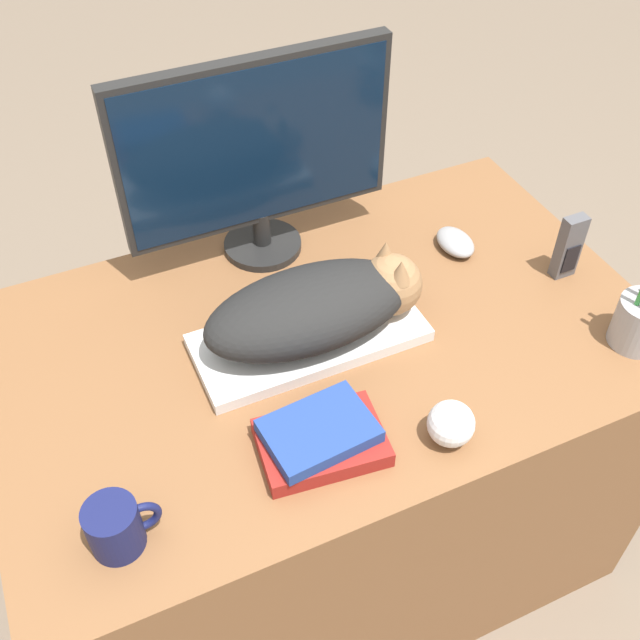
{
  "coord_description": "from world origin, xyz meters",
  "views": [
    {
      "loc": [
        -0.4,
        -0.48,
        1.72
      ],
      "look_at": [
        -0.02,
        0.36,
        0.8
      ],
      "focal_mm": 42.0,
      "sensor_mm": 36.0,
      "label": 1
    }
  ],
  "objects_px": {
    "baseball": "(451,424)",
    "book_stack": "(321,438)",
    "keyboard": "(309,338)",
    "cat": "(322,305)",
    "coffee_mug": "(116,527)",
    "phone": "(569,247)",
    "monitor": "(257,152)",
    "computer_mouse": "(455,242)"
  },
  "relations": [
    {
      "from": "cat",
      "to": "phone",
      "type": "height_order",
      "value": "cat"
    },
    {
      "from": "cat",
      "to": "baseball",
      "type": "distance_m",
      "value": 0.3
    },
    {
      "from": "keyboard",
      "to": "coffee_mug",
      "type": "relative_size",
      "value": 3.86
    },
    {
      "from": "cat",
      "to": "book_stack",
      "type": "bearing_deg",
      "value": -115.24
    },
    {
      "from": "cat",
      "to": "book_stack",
      "type": "xyz_separation_m",
      "value": [
        -0.1,
        -0.22,
        -0.06
      ]
    },
    {
      "from": "baseball",
      "to": "phone",
      "type": "bearing_deg",
      "value": 31.24
    },
    {
      "from": "baseball",
      "to": "keyboard",
      "type": "bearing_deg",
      "value": 112.29
    },
    {
      "from": "coffee_mug",
      "to": "book_stack",
      "type": "xyz_separation_m",
      "value": [
        0.33,
        0.03,
        -0.02
      ]
    },
    {
      "from": "monitor",
      "to": "computer_mouse",
      "type": "relative_size",
      "value": 5.3
    },
    {
      "from": "monitor",
      "to": "coffee_mug",
      "type": "distance_m",
      "value": 0.71
    },
    {
      "from": "keyboard",
      "to": "book_stack",
      "type": "distance_m",
      "value": 0.23
    },
    {
      "from": "monitor",
      "to": "phone",
      "type": "bearing_deg",
      "value": -31.94
    },
    {
      "from": "baseball",
      "to": "book_stack",
      "type": "distance_m",
      "value": 0.21
    },
    {
      "from": "computer_mouse",
      "to": "coffee_mug",
      "type": "bearing_deg",
      "value": -154.88
    },
    {
      "from": "keyboard",
      "to": "cat",
      "type": "height_order",
      "value": "cat"
    },
    {
      "from": "coffee_mug",
      "to": "baseball",
      "type": "relative_size",
      "value": 1.41
    },
    {
      "from": "coffee_mug",
      "to": "baseball",
      "type": "bearing_deg",
      "value": -4.13
    },
    {
      "from": "monitor",
      "to": "phone",
      "type": "relative_size",
      "value": 3.85
    },
    {
      "from": "keyboard",
      "to": "monitor",
      "type": "height_order",
      "value": "monitor"
    },
    {
      "from": "coffee_mug",
      "to": "cat",
      "type": "bearing_deg",
      "value": 30.01
    },
    {
      "from": "cat",
      "to": "phone",
      "type": "bearing_deg",
      "value": -4.01
    },
    {
      "from": "keyboard",
      "to": "coffee_mug",
      "type": "height_order",
      "value": "coffee_mug"
    },
    {
      "from": "keyboard",
      "to": "monitor",
      "type": "relative_size",
      "value": 0.79
    },
    {
      "from": "monitor",
      "to": "baseball",
      "type": "height_order",
      "value": "monitor"
    },
    {
      "from": "phone",
      "to": "computer_mouse",
      "type": "bearing_deg",
      "value": 134.55
    },
    {
      "from": "monitor",
      "to": "computer_mouse",
      "type": "bearing_deg",
      "value": -24.55
    },
    {
      "from": "keyboard",
      "to": "cat",
      "type": "xyz_separation_m",
      "value": [
        0.03,
        -0.0,
        0.07
      ]
    },
    {
      "from": "coffee_mug",
      "to": "phone",
      "type": "bearing_deg",
      "value": 12.84
    },
    {
      "from": "computer_mouse",
      "to": "book_stack",
      "type": "xyz_separation_m",
      "value": [
        -0.46,
        -0.34,
        0.01
      ]
    },
    {
      "from": "coffee_mug",
      "to": "baseball",
      "type": "height_order",
      "value": "coffee_mug"
    },
    {
      "from": "keyboard",
      "to": "coffee_mug",
      "type": "bearing_deg",
      "value": -148.43
    },
    {
      "from": "computer_mouse",
      "to": "baseball",
      "type": "xyz_separation_m",
      "value": [
        -0.26,
        -0.4,
        0.02
      ]
    },
    {
      "from": "monitor",
      "to": "book_stack",
      "type": "bearing_deg",
      "value": -101.14
    },
    {
      "from": "computer_mouse",
      "to": "baseball",
      "type": "height_order",
      "value": "baseball"
    },
    {
      "from": "cat",
      "to": "computer_mouse",
      "type": "bearing_deg",
      "value": 18.58
    },
    {
      "from": "keyboard",
      "to": "phone",
      "type": "relative_size",
      "value": 3.03
    },
    {
      "from": "baseball",
      "to": "computer_mouse",
      "type": "bearing_deg",
      "value": 57.12
    },
    {
      "from": "book_stack",
      "to": "cat",
      "type": "bearing_deg",
      "value": 64.76
    },
    {
      "from": "baseball",
      "to": "book_stack",
      "type": "bearing_deg",
      "value": 160.71
    },
    {
      "from": "book_stack",
      "to": "monitor",
      "type": "bearing_deg",
      "value": 78.86
    },
    {
      "from": "cat",
      "to": "coffee_mug",
      "type": "xyz_separation_m",
      "value": [
        -0.43,
        -0.25,
        -0.04
      ]
    },
    {
      "from": "keyboard",
      "to": "cat",
      "type": "bearing_deg",
      "value": -0.0
    }
  ]
}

